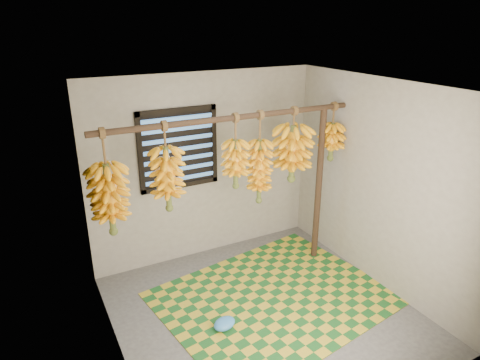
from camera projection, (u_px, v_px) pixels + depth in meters
floor at (264, 313)px, 4.63m from camera, size 3.00×3.00×0.01m
ceiling at (269, 88)px, 3.77m from camera, size 3.00×3.00×0.01m
wall_back at (205, 167)px, 5.44m from camera, size 3.00×0.01×2.40m
wall_left at (111, 248)px, 3.54m from camera, size 0.01×3.00×2.40m
wall_right at (379, 185)px, 4.86m from camera, size 0.01×3.00×2.40m
window at (179, 149)px, 5.16m from camera, size 1.00×0.04×1.00m
hanging_pole at (233, 118)px, 4.49m from camera, size 3.00×0.06×0.06m
support_post at (319, 186)px, 5.37m from camera, size 0.08×0.08×2.00m
woven_mat at (275, 297)px, 4.87m from camera, size 2.73×2.32×0.01m
plastic_bag at (224, 324)px, 4.37m from camera, size 0.29×0.25×0.10m
banana_bunch_a at (110, 199)px, 4.14m from camera, size 0.37×0.37×1.08m
banana_bunch_b at (168, 179)px, 4.36m from camera, size 0.34×0.34×0.95m
banana_bunch_c at (236, 164)px, 4.69m from camera, size 0.30×0.30×0.84m
banana_bunch_d at (259, 171)px, 4.87m from camera, size 0.29×0.29×1.08m
banana_bunch_e at (292, 153)px, 5.01m from camera, size 0.45×0.45×0.89m
banana_bunch_f at (331, 141)px, 5.24m from camera, size 0.30×0.30×0.72m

